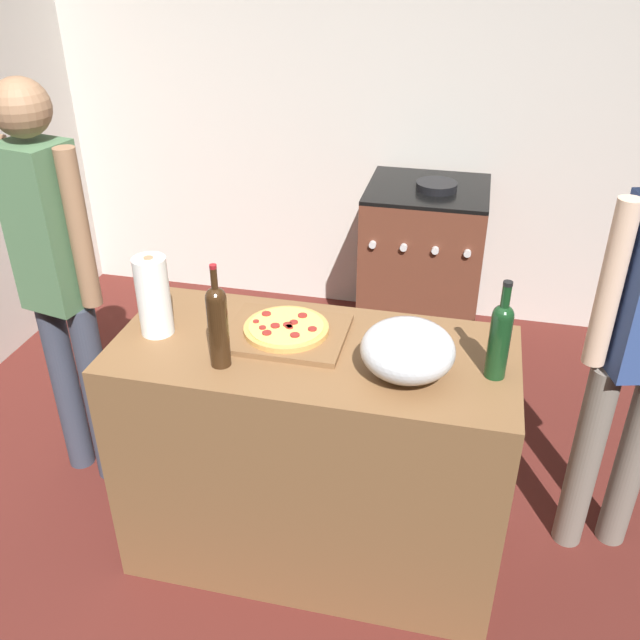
% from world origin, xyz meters
% --- Properties ---
extents(ground_plane, '(4.45, 3.19, 0.02)m').
position_xyz_m(ground_plane, '(0.00, 1.29, -0.01)').
color(ground_plane, '#511E19').
extents(kitchen_wall_rear, '(4.45, 0.10, 2.60)m').
position_xyz_m(kitchen_wall_rear, '(0.00, 2.64, 1.30)').
color(kitchen_wall_rear, beige).
rests_on(kitchen_wall_rear, ground_plane).
extents(counter, '(1.33, 0.60, 0.92)m').
position_xyz_m(counter, '(0.07, 0.58, 0.46)').
color(counter, brown).
rests_on(counter, ground_plane).
extents(cutting_board, '(0.40, 0.32, 0.02)m').
position_xyz_m(cutting_board, '(-0.03, 0.63, 0.93)').
color(cutting_board, brown).
rests_on(cutting_board, counter).
extents(pizza, '(0.29, 0.29, 0.03)m').
position_xyz_m(pizza, '(-0.03, 0.63, 0.95)').
color(pizza, tan).
rests_on(pizza, cutting_board).
extents(mixing_bowl, '(0.29, 0.29, 0.18)m').
position_xyz_m(mixing_bowl, '(0.39, 0.50, 1.01)').
color(mixing_bowl, '#B2B2B7').
rests_on(mixing_bowl, counter).
extents(paper_towel_roll, '(0.11, 0.11, 0.28)m').
position_xyz_m(paper_towel_roll, '(-0.46, 0.56, 1.05)').
color(paper_towel_roll, white).
rests_on(paper_towel_roll, counter).
extents(wine_bottle_amber, '(0.07, 0.07, 0.32)m').
position_xyz_m(wine_bottle_amber, '(0.65, 0.55, 1.06)').
color(wine_bottle_amber, '#143819').
rests_on(wine_bottle_amber, counter).
extents(wine_bottle_clear, '(0.06, 0.06, 0.35)m').
position_xyz_m(wine_bottle_clear, '(-0.19, 0.42, 1.07)').
color(wine_bottle_clear, '#331E0F').
rests_on(wine_bottle_clear, counter).
extents(stove, '(0.63, 0.62, 0.96)m').
position_xyz_m(stove, '(0.30, 2.24, 0.46)').
color(stove, brown).
rests_on(stove, ground_plane).
extents(person_in_stripes, '(0.38, 0.24, 1.69)m').
position_xyz_m(person_in_stripes, '(-0.99, 0.80, 0.98)').
color(person_in_stripes, '#383D4C').
rests_on(person_in_stripes, ground_plane).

